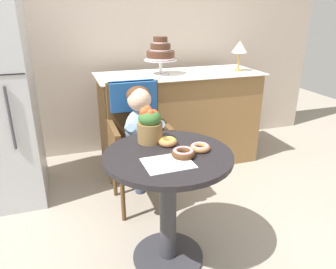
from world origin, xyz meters
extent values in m
plane|color=gray|center=(0.00, 0.00, 0.00)|extent=(8.00, 8.00, 0.00)
cube|color=#B2A393|center=(0.00, 1.85, 1.35)|extent=(4.80, 0.10, 2.70)
cylinder|color=black|center=(0.00, 0.00, 0.70)|extent=(0.72, 0.72, 0.03)
cylinder|color=#333338|center=(0.00, 0.00, 0.34)|extent=(0.10, 0.10, 0.69)
cylinder|color=#333338|center=(0.00, 0.00, 0.01)|extent=(0.44, 0.44, 0.02)
cube|color=brown|center=(-0.01, 0.65, 0.47)|extent=(0.42, 0.42, 0.04)
cube|color=brown|center=(-0.01, 0.84, 0.72)|extent=(0.40, 0.04, 0.46)
cube|color=brown|center=(-0.20, 0.65, 0.58)|extent=(0.04, 0.38, 0.18)
cube|color=brown|center=(0.18, 0.65, 0.58)|extent=(0.04, 0.38, 0.18)
cube|color=#1E4C8C|center=(-0.01, 0.84, 0.84)|extent=(0.36, 0.11, 0.22)
cylinder|color=brown|center=(-0.19, 0.47, 0.23)|extent=(0.03, 0.03, 0.45)
cylinder|color=brown|center=(0.17, 0.47, 0.23)|extent=(0.03, 0.03, 0.45)
cylinder|color=brown|center=(-0.19, 0.83, 0.23)|extent=(0.03, 0.03, 0.45)
cylinder|color=brown|center=(0.17, 0.83, 0.23)|extent=(0.03, 0.03, 0.45)
ellipsoid|color=#8CADCC|center=(-0.01, 0.63, 0.64)|extent=(0.22, 0.16, 0.30)
sphere|color=#E0B293|center=(-0.01, 0.62, 0.87)|extent=(0.17, 0.17, 0.17)
ellipsoid|color=#4C2D19|center=(-0.01, 0.64, 0.89)|extent=(0.17, 0.17, 0.14)
cylinder|color=#8CADCC|center=(-0.10, 0.54, 0.69)|extent=(0.08, 0.23, 0.13)
sphere|color=#E0B293|center=(-0.09, 0.46, 0.62)|extent=(0.06, 0.06, 0.06)
cylinder|color=#8CADCC|center=(0.09, 0.54, 0.69)|extent=(0.08, 0.23, 0.13)
sphere|color=#E0B293|center=(0.08, 0.46, 0.62)|extent=(0.06, 0.06, 0.06)
cylinder|color=#3F4760|center=(-0.06, 0.55, 0.53)|extent=(0.09, 0.22, 0.09)
cylinder|color=#3F4760|center=(-0.06, 0.44, 0.36)|extent=(0.08, 0.08, 0.26)
cylinder|color=#3F4760|center=(0.05, 0.55, 0.53)|extent=(0.09, 0.22, 0.09)
cylinder|color=#3F4760|center=(0.05, 0.44, 0.36)|extent=(0.08, 0.08, 0.26)
cube|color=white|center=(-0.04, -0.12, 0.72)|extent=(0.25, 0.21, 0.00)
torus|color=#4C2D19|center=(0.06, -0.07, 0.74)|extent=(0.13, 0.13, 0.04)
torus|color=pink|center=(0.06, -0.07, 0.75)|extent=(0.11, 0.11, 0.02)
torus|color=#AD7542|center=(0.18, -0.02, 0.74)|extent=(0.11, 0.11, 0.03)
torus|color=pink|center=(0.18, -0.02, 0.75)|extent=(0.10, 0.10, 0.02)
torus|color=#AD7542|center=(0.04, 0.11, 0.74)|extent=(0.11, 0.11, 0.04)
torus|color=gold|center=(0.04, 0.11, 0.75)|extent=(0.09, 0.09, 0.02)
cylinder|color=brown|center=(-0.05, 0.19, 0.78)|extent=(0.15, 0.15, 0.12)
ellipsoid|color=#38662D|center=(-0.05, 0.19, 0.87)|extent=(0.14, 0.13, 0.10)
sphere|color=#E54C23|center=(-0.03, 0.19, 0.89)|extent=(0.07, 0.07, 0.07)
sphere|color=#E54C23|center=(-0.05, 0.24, 0.90)|extent=(0.06, 0.06, 0.06)
sphere|color=#E54C23|center=(-0.08, 0.20, 0.91)|extent=(0.06, 0.06, 0.06)
sphere|color=#E54C23|center=(-0.05, 0.17, 0.91)|extent=(0.04, 0.04, 0.04)
cube|color=olive|center=(0.55, 1.30, 0.45)|extent=(1.50, 0.56, 0.90)
cube|color=white|center=(0.55, 1.30, 0.90)|extent=(1.56, 0.62, 0.01)
cylinder|color=silver|center=(0.36, 1.30, 0.91)|extent=(0.16, 0.16, 0.01)
cylinder|color=silver|center=(0.36, 1.30, 0.97)|extent=(0.03, 0.03, 0.12)
cylinder|color=silver|center=(0.36, 1.30, 1.03)|extent=(0.30, 0.30, 0.01)
cylinder|color=#4C2D1E|center=(0.36, 1.30, 1.08)|extent=(0.26, 0.25, 0.08)
cylinder|color=silver|center=(0.36, 1.30, 1.05)|extent=(0.26, 0.26, 0.01)
cylinder|color=#4C2D1E|center=(0.36, 1.30, 1.15)|extent=(0.18, 0.18, 0.06)
cylinder|color=silver|center=(0.36, 1.30, 1.12)|extent=(0.18, 0.18, 0.01)
cylinder|color=#4C2D1E|center=(0.36, 1.30, 1.21)|extent=(0.13, 0.13, 0.06)
cylinder|color=silver|center=(0.36, 1.30, 1.19)|extent=(0.13, 0.13, 0.01)
cylinder|color=#B28C47|center=(1.14, 1.24, 0.91)|extent=(0.09, 0.09, 0.01)
cylinder|color=#B28C47|center=(1.14, 1.24, 0.99)|extent=(0.02, 0.02, 0.16)
cone|color=silver|center=(1.14, 1.24, 1.13)|extent=(0.15, 0.15, 0.11)
cylinder|color=#3F3F44|center=(-0.87, 0.79, 0.77)|extent=(0.02, 0.02, 0.45)
camera|label=1|loc=(-0.51, -1.52, 1.46)|focal=34.19mm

